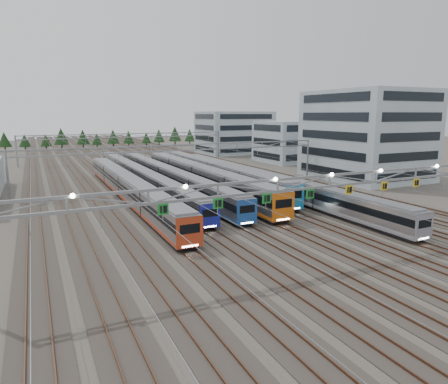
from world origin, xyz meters
name	(u,v)px	position (x,y,z in m)	size (l,w,h in m)	color
ground	(326,257)	(0.00, 0.00, 0.00)	(400.00, 400.00, 0.00)	#47423A
track_bed	(118,152)	(0.00, 100.00, 1.49)	(54.00, 260.00, 5.42)	#2D2823
train_a	(127,186)	(-11.25, 34.02, 2.07)	(2.80, 55.49, 3.64)	black
train_b	(139,176)	(-6.75, 44.81, 1.92)	(2.58, 66.05, 3.35)	black
train_c	(165,175)	(-2.25, 43.04, 2.00)	(2.70, 63.54, 3.51)	black
train_d	(200,177)	(2.25, 36.87, 2.30)	(3.15, 52.78, 4.11)	black
train_e	(214,172)	(6.75, 40.97, 2.26)	(3.08, 52.81, 4.02)	black
train_f	(260,180)	(11.25, 31.26, 1.91)	(2.55, 65.84, 3.31)	black
gantry_near	(330,183)	(-0.05, -0.12, 7.09)	(56.36, 0.61, 8.08)	gray
gantry_mid	(182,153)	(0.00, 40.00, 6.39)	(56.36, 0.36, 8.00)	gray
gantry_far	(128,139)	(0.00, 85.00, 6.39)	(56.36, 0.36, 8.00)	gray
depot_bldg_south	(366,135)	(38.00, 33.99, 8.96)	(18.00, 22.00, 17.92)	#91A1AD
depot_bldg_mid	(288,142)	(40.26, 65.28, 5.63)	(14.00, 16.00, 11.27)	#91A1AD
depot_bldg_north	(234,133)	(38.00, 94.07, 6.99)	(22.00, 18.00, 13.98)	#91A1AD
treeline	(114,137)	(5.40, 134.80, 4.23)	(106.40, 5.60, 7.02)	#332114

